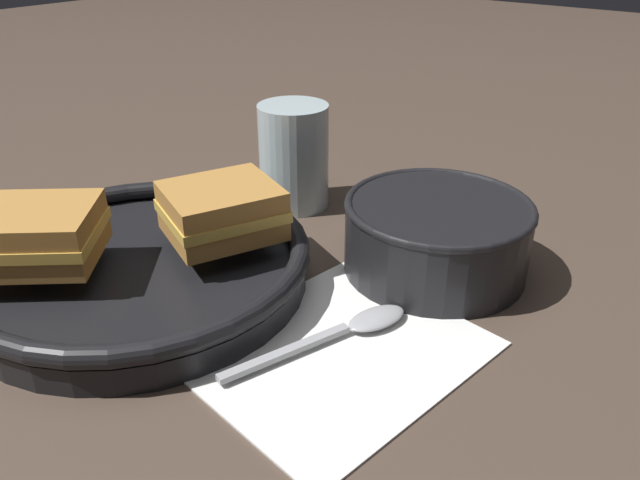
{
  "coord_description": "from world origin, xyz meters",
  "views": [
    {
      "loc": [
        -0.37,
        -0.25,
        0.31
      ],
      "look_at": [
        0.03,
        0.06,
        0.04
      ],
      "focal_mm": 35.0,
      "sensor_mm": 36.0,
      "label": 1
    }
  ],
  "objects": [
    {
      "name": "drinking_glass",
      "position": [
        0.14,
        0.18,
        0.06
      ],
      "size": [
        0.08,
        0.08,
        0.12
      ],
      "color": "silver",
      "rests_on": "ground_plane"
    },
    {
      "name": "sandwich_near_left",
      "position": [
        -0.15,
        0.22,
        0.06
      ],
      "size": [
        0.13,
        0.13,
        0.05
      ],
      "rotation": [
        0.0,
        0.0,
        3.85
      ],
      "color": "#B27A38",
      "rests_on": "skillet"
    },
    {
      "name": "spoon",
      "position": [
        -0.03,
        -0.02,
        0.01
      ],
      "size": [
        0.16,
        0.07,
        0.01
      ],
      "rotation": [
        0.0,
        0.0,
        -0.32
      ],
      "color": "#9E9EA3",
      "rests_on": "napkin"
    },
    {
      "name": "ground_plane",
      "position": [
        0.0,
        0.0,
        0.0
      ],
      "size": [
        4.0,
        4.0,
        0.0
      ],
      "primitive_type": "plane",
      "color": "#47382D"
    },
    {
      "name": "napkin",
      "position": [
        -0.05,
        -0.02,
        0.0
      ],
      "size": [
        0.24,
        0.21,
        0.0
      ],
      "color": "white",
      "rests_on": "ground_plane"
    },
    {
      "name": "sandwich_near_right",
      "position": [
        -0.02,
        0.13,
        0.06
      ],
      "size": [
        0.13,
        0.12,
        0.05
      ],
      "rotation": [
        0.0,
        0.0,
        7.45
      ],
      "color": "#B27A38",
      "rests_on": "skillet"
    },
    {
      "name": "soup_bowl",
      "position": [
        0.1,
        -0.02,
        0.04
      ],
      "size": [
        0.17,
        0.17,
        0.07
      ],
      "color": "black",
      "rests_on": "ground_plane"
    },
    {
      "name": "skillet",
      "position": [
        -0.09,
        0.18,
        0.02
      ],
      "size": [
        0.38,
        0.35,
        0.04
      ],
      "color": "black",
      "rests_on": "ground_plane"
    }
  ]
}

